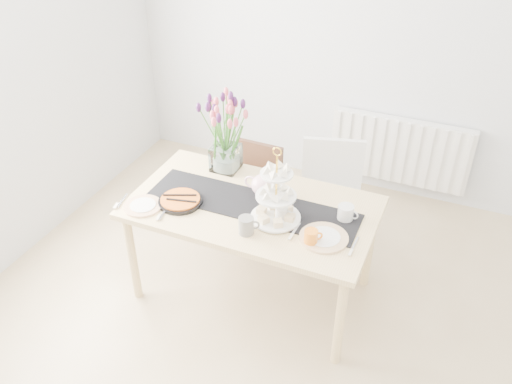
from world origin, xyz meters
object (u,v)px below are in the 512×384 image
at_px(dining_table, 252,215).
at_px(tart_tin, 180,201).
at_px(mug_white, 281,213).
at_px(plate_right, 324,238).
at_px(tulip_vase, 225,123).
at_px(radiator, 399,151).
at_px(plate_left, 143,206).
at_px(mug_orange, 311,237).
at_px(chair_white, 331,192).
at_px(mug_grey, 246,226).
at_px(chair_brown, 254,186).
at_px(teapot, 263,185).
at_px(cake_stand, 276,202).
at_px(cream_jug, 346,213).

bearing_deg(dining_table, tart_tin, -159.95).
bearing_deg(mug_white, dining_table, 149.91).
bearing_deg(tart_tin, plate_right, 0.79).
bearing_deg(tulip_vase, dining_table, -43.90).
xyz_separation_m(radiator, plate_left, (-1.33, -1.93, 0.31)).
height_order(tart_tin, plate_left, tart_tin).
xyz_separation_m(tart_tin, mug_orange, (0.91, -0.06, 0.03)).
xyz_separation_m(chair_white, mug_grey, (-0.27, -0.94, 0.27)).
distance_m(tart_tin, mug_white, 0.68).
bearing_deg(chair_white, mug_grey, -121.62).
xyz_separation_m(chair_brown, mug_orange, (0.73, -0.85, 0.35)).
height_order(chair_brown, mug_orange, mug_orange).
xyz_separation_m(teapot, plate_right, (0.51, -0.28, -0.07)).
relative_size(teapot, mug_orange, 2.68).
bearing_deg(tulip_vase, chair_white, 24.42).
distance_m(dining_table, cake_stand, 0.30).
xyz_separation_m(tulip_vase, cake_stand, (0.55, -0.42, -0.24)).
xyz_separation_m(teapot, cream_jug, (0.57, -0.05, -0.03)).
distance_m(tart_tin, mug_orange, 0.92).
height_order(tulip_vase, mug_grey, tulip_vase).
relative_size(chair_white, teapot, 3.52).
distance_m(chair_brown, plate_right, 1.15).
bearing_deg(chair_white, radiator, 55.31).
relative_size(tulip_vase, mug_orange, 6.91).
height_order(tulip_vase, cake_stand, tulip_vase).
bearing_deg(dining_table, plate_right, -15.66).
height_order(mug_white, plate_left, mug_white).
distance_m(mug_orange, plate_right, 0.10).
relative_size(mug_grey, plate_right, 0.38).
distance_m(mug_white, plate_left, 0.90).
distance_m(teapot, mug_white, 0.29).
height_order(chair_brown, mug_grey, mug_grey).
bearing_deg(cake_stand, tart_tin, -172.81).
bearing_deg(tart_tin, chair_brown, 77.04).
bearing_deg(cake_stand, plate_left, -165.70).
bearing_deg(tulip_vase, mug_orange, -34.34).
height_order(cream_jug, plate_right, cream_jug).
distance_m(radiator, cream_jug, 1.58).
bearing_deg(chair_brown, tulip_vase, -105.73).
height_order(chair_brown, plate_right, chair_brown).
height_order(chair_brown, tart_tin, tart_tin).
xyz_separation_m(cake_stand, plate_left, (-0.84, -0.21, -0.13)).
height_order(chair_brown, cake_stand, cake_stand).
bearing_deg(tulip_vase, chair_brown, 72.30).
relative_size(mug_grey, mug_white, 1.19).
distance_m(radiator, mug_orange, 1.90).
xyz_separation_m(cream_jug, mug_white, (-0.37, -0.16, -0.00)).
distance_m(teapot, mug_orange, 0.58).
height_order(chair_brown, plate_left, chair_brown).
height_order(dining_table, tulip_vase, tulip_vase).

